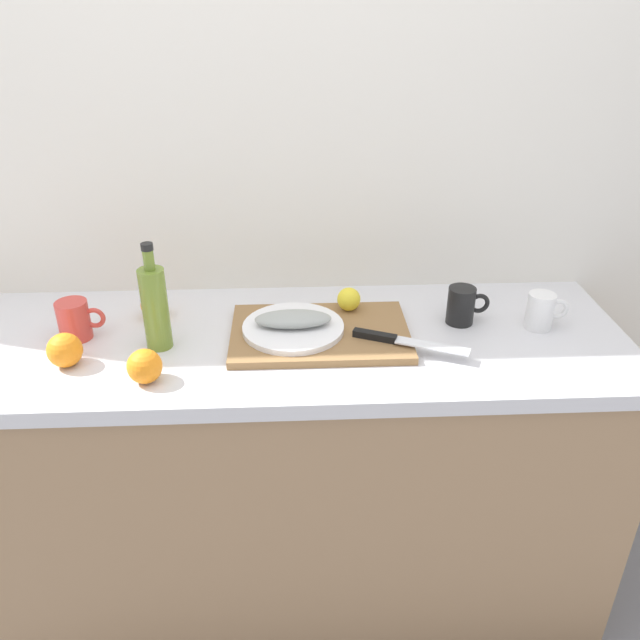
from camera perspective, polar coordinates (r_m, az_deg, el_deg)
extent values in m
plane|color=slate|center=(2.24, -5.67, -22.03)|extent=(12.00, 12.00, 0.00)
cube|color=white|center=(1.82, -7.15, 13.17)|extent=(3.20, 0.05, 2.50)
cube|color=#9E7A56|center=(1.93, -6.29, -13.83)|extent=(2.00, 0.58, 0.86)
cube|color=silver|center=(1.66, -7.09, -2.23)|extent=(2.00, 0.60, 0.04)
cube|color=olive|center=(1.64, 0.00, -1.23)|extent=(0.45, 0.30, 0.02)
cylinder|color=white|center=(1.64, -2.40, -0.62)|extent=(0.26, 0.26, 0.01)
ellipsoid|color=#999E99|center=(1.62, -2.42, 0.17)|extent=(0.19, 0.08, 0.04)
cube|color=silver|center=(1.57, 9.98, -2.30)|extent=(0.18, 0.10, 0.00)
cube|color=black|center=(1.60, 4.89, -1.41)|extent=(0.11, 0.06, 0.02)
sphere|color=yellow|center=(1.72, 2.58, 1.87)|extent=(0.06, 0.06, 0.06)
cylinder|color=olive|center=(1.61, -14.45, 0.95)|extent=(0.06, 0.06, 0.21)
cylinder|color=olive|center=(1.55, -15.02, 5.20)|extent=(0.03, 0.03, 0.05)
cylinder|color=black|center=(1.54, -15.17, 6.32)|extent=(0.03, 0.03, 0.02)
cylinder|color=black|center=(1.73, 12.43, 1.27)|extent=(0.07, 0.07, 0.10)
torus|color=black|center=(1.74, 13.99, 1.45)|extent=(0.06, 0.01, 0.06)
cylinder|color=#CC3F38|center=(1.73, -21.07, -0.01)|extent=(0.08, 0.08, 0.10)
torus|color=#CC3F38|center=(1.72, -19.46, 0.18)|extent=(0.06, 0.01, 0.06)
cylinder|color=white|center=(1.76, 19.01, 0.76)|extent=(0.07, 0.07, 0.10)
torus|color=white|center=(1.78, 20.44, 0.92)|extent=(0.06, 0.01, 0.06)
sphere|color=orange|center=(1.50, -15.36, -4.00)|extent=(0.08, 0.08, 0.08)
sphere|color=orange|center=(1.78, -14.54, 1.30)|extent=(0.07, 0.07, 0.07)
sphere|color=orange|center=(1.62, -21.79, -2.51)|extent=(0.08, 0.08, 0.08)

